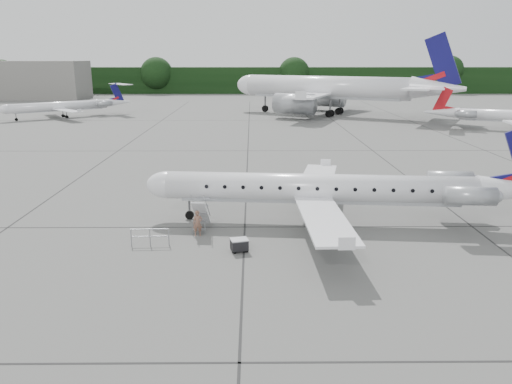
{
  "coord_description": "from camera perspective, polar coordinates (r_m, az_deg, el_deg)",
  "views": [
    {
      "loc": [
        -4.42,
        -28.95,
        10.72
      ],
      "look_at": [
        -4.15,
        2.35,
        2.3
      ],
      "focal_mm": 35.0,
      "sensor_mm": 36.0,
      "label": 1
    }
  ],
  "objects": [
    {
      "name": "terminal_building",
      "position": [
        153.76,
        -26.3,
        11.41
      ],
      "size": [
        40.0,
        14.0,
        10.0
      ],
      "primitive_type": "cube",
      "color": "slate",
      "rests_on": "ground"
    },
    {
      "name": "safety_railing",
      "position": [
        30.2,
        -12.02,
        -5.07
      ],
      "size": [
        2.2,
        0.18,
        1.0
      ],
      "primitive_type": null,
      "rotation": [
        0.0,
        0.0,
        0.04
      ],
      "color": "gray",
      "rests_on": "ground"
    },
    {
      "name": "main_regional_jet",
      "position": [
        33.04,
        7.25,
        2.02
      ],
      "size": [
        27.61,
        21.0,
        6.68
      ],
      "primitive_type": null,
      "rotation": [
        0.0,
        0.0,
        -0.09
      ],
      "color": "white",
      "rests_on": "ground"
    },
    {
      "name": "baggage_cart",
      "position": [
        28.67,
        -1.92,
        -6.05
      ],
      "size": [
        1.1,
        0.97,
        0.81
      ],
      "primitive_type": null,
      "rotation": [
        0.0,
        0.0,
        0.26
      ],
      "color": "black",
      "rests_on": "ground"
    },
    {
      "name": "ground",
      "position": [
        31.19,
        7.72,
        -5.19
      ],
      "size": [
        320.0,
        320.0,
        0.0
      ],
      "primitive_type": "plane",
      "color": "#60605D",
      "rests_on": "ground"
    },
    {
      "name": "bg_regional_left",
      "position": [
        99.88,
        -21.6,
        9.57
      ],
      "size": [
        27.91,
        26.7,
        5.94
      ],
      "primitive_type": null,
      "rotation": [
        0.0,
        0.0,
        0.65
      ],
      "color": "white",
      "rests_on": "ground"
    },
    {
      "name": "passenger",
      "position": [
        31.2,
        -6.68,
        -3.57
      ],
      "size": [
        0.64,
        0.47,
        1.62
      ],
      "primitive_type": "imported",
      "rotation": [
        0.0,
        0.0,
        0.14
      ],
      "color": "brown",
      "rests_on": "ground"
    },
    {
      "name": "bg_narrowbody",
      "position": [
        98.48,
        7.99,
        12.99
      ],
      "size": [
        50.47,
        45.9,
        14.81
      ],
      "primitive_type": null,
      "rotation": [
        0.0,
        0.0,
        -0.5
      ],
      "color": "white",
      "rests_on": "ground"
    },
    {
      "name": "treeline",
      "position": [
        159.15,
        1.13,
        12.63
      ],
      "size": [
        260.0,
        4.0,
        8.0
      ],
      "primitive_type": "cube",
      "color": "black",
      "rests_on": "ground"
    },
    {
      "name": "airstair",
      "position": [
        32.23,
        -6.29,
        -2.51
      ],
      "size": [
        1.03,
        2.14,
        2.09
      ],
      "primitive_type": null,
      "rotation": [
        0.0,
        0.0,
        -0.09
      ],
      "color": "white",
      "rests_on": "ground"
    }
  ]
}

